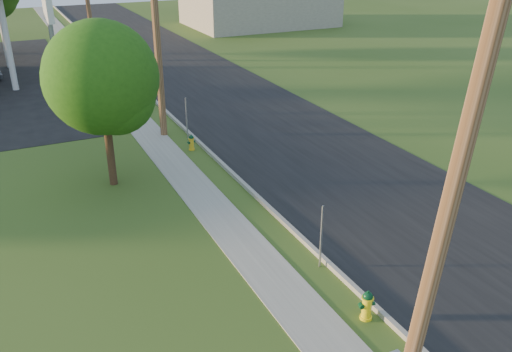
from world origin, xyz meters
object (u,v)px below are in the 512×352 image
Objects in this scene: utility_pole_mid at (156,30)px; hydrant_mid at (191,142)px; hydrant_near at (367,305)px; utility_pole_near at (451,198)px; hydrant_far at (136,85)px; tree_verge at (105,82)px; price_pylon at (48,9)px.

hydrant_mid is at bearing -77.11° from utility_pole_mid.
hydrant_near is (0.68, -15.30, -4.54)m from utility_pole_mid.
utility_pole_near is 11.29× the size of hydrant_near.
tree_verge is at bearing -107.37° from hydrant_far.
utility_pole_mid reaches higher than tree_verge.
hydrant_far is at bearing 84.79° from utility_pole_mid.
price_pylon is at bearing -148.99° from hydrant_far.
hydrant_far is at bearing 88.91° from hydrant_mid.
hydrant_near is (3.95, -10.72, -3.60)m from tree_verge.
hydrant_mid is at bearing -60.65° from price_pylon.
utility_pole_mid is at bearing 102.89° from hydrant_mid.
hydrant_mid is at bearing 90.55° from hydrant_near.
hydrant_far is at bearing 72.63° from tree_verge.
utility_pole_mid is 15.97m from hydrant_near.
utility_pole_mid is 13.19× the size of hydrant_far.
utility_pole_near is 18.00m from utility_pole_mid.
hydrant_far is (0.76, 26.30, -4.44)m from utility_pole_near.
hydrant_far is (0.20, 10.72, 0.01)m from hydrant_mid.
hydrant_mid is 0.98× the size of hydrant_far.
utility_pole_near is 0.97× the size of utility_pole_mid.
utility_pole_mid is 5.70m from tree_verge.
hydrant_near is 1.13× the size of hydrant_far.
hydrant_near is 23.60m from hydrant_far.
utility_pole_near reaches higher than tree_verge.
utility_pole_near is 16.21m from hydrant_mid.
utility_pole_near reaches higher than hydrant_near.
hydrant_near is at bearing -87.46° from utility_pole_mid.
hydrant_near is 1.15× the size of hydrant_mid.
tree_verge is 11.98m from hydrant_near.
utility_pole_near is 23.83m from price_pylon.
tree_verge is 13.97m from hydrant_far.
price_pylon is at bearing 93.59° from tree_verge.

